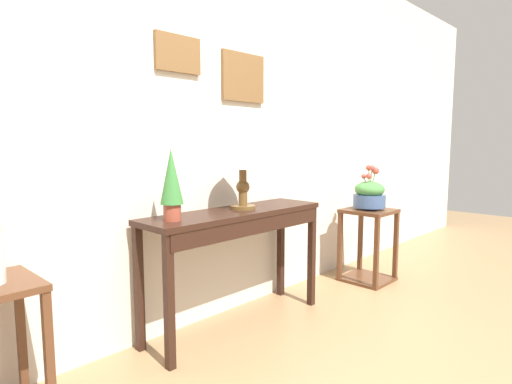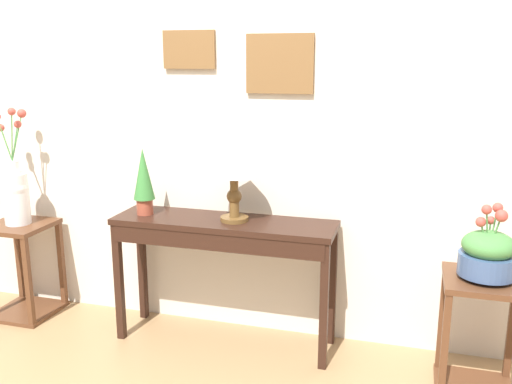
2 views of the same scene
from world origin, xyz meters
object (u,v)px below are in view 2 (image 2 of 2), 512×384
object	(u,v)px
flower_vase_tall_left	(15,191)
pedestal_stand_right	(479,337)
console_table	(223,239)
planter_bowl_wide_right	(488,253)
pedestal_stand_left	(23,269)
table_lamp	(234,161)
potted_plant_on_console	(144,179)

from	to	relation	value
flower_vase_tall_left	pedestal_stand_right	bearing A→B (deg)	-3.09
console_table	planter_bowl_wide_right	world-z (taller)	planter_bowl_wide_right
console_table	flower_vase_tall_left	bearing A→B (deg)	179.74
console_table	pedestal_stand_right	distance (m)	1.49
pedestal_stand_right	pedestal_stand_left	bearing A→B (deg)	176.95
pedestal_stand_left	flower_vase_tall_left	bearing A→B (deg)	108.94
table_lamp	pedestal_stand_right	size ratio (longest dim) A/B	0.77
planter_bowl_wide_right	table_lamp	bearing A→B (deg)	172.85
table_lamp	pedestal_stand_right	world-z (taller)	table_lamp
potted_plant_on_console	flower_vase_tall_left	bearing A→B (deg)	-179.89
table_lamp	potted_plant_on_console	world-z (taller)	table_lamp
flower_vase_tall_left	pedestal_stand_right	size ratio (longest dim) A/B	1.19
console_table	flower_vase_tall_left	size ratio (longest dim) A/B	1.74
console_table	flower_vase_tall_left	world-z (taller)	flower_vase_tall_left
potted_plant_on_console	pedestal_stand_right	size ratio (longest dim) A/B	0.64
console_table	pedestal_stand_right	world-z (taller)	console_table
planter_bowl_wide_right	potted_plant_on_console	bearing A→B (deg)	175.37
flower_vase_tall_left	planter_bowl_wide_right	distance (m)	2.88
pedestal_stand_left	pedestal_stand_right	size ratio (longest dim) A/B	1.00
potted_plant_on_console	pedestal_stand_right	world-z (taller)	potted_plant_on_console
potted_plant_on_console	planter_bowl_wide_right	world-z (taller)	potted_plant_on_console
potted_plant_on_console	pedestal_stand_left	size ratio (longest dim) A/B	0.64
console_table	flower_vase_tall_left	distance (m)	1.45
table_lamp	pedestal_stand_right	distance (m)	1.61
table_lamp	flower_vase_tall_left	bearing A→B (deg)	-179.37
console_table	pedestal_stand_left	world-z (taller)	console_table
console_table	potted_plant_on_console	xyz separation A→B (m)	(-0.51, 0.01, 0.34)
flower_vase_tall_left	planter_bowl_wide_right	size ratio (longest dim) A/B	1.98
potted_plant_on_console	flower_vase_tall_left	size ratio (longest dim) A/B	0.53
console_table	table_lamp	bearing A→B (deg)	19.16
potted_plant_on_console	flower_vase_tall_left	world-z (taller)	flower_vase_tall_left
table_lamp	pedestal_stand_left	bearing A→B (deg)	-179.29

